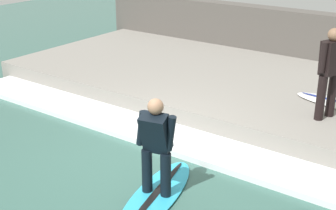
# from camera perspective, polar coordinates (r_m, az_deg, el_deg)

# --- Properties ---
(ground_plane) EXTENTS (28.00, 28.00, 0.00)m
(ground_plane) POSITION_cam_1_polar(r_m,az_deg,el_deg) (7.50, -2.68, -6.36)
(ground_plane) COLOR #386056
(concrete_ledge) EXTENTS (4.40, 10.53, 0.40)m
(concrete_ledge) POSITION_cam_1_polar(r_m,az_deg,el_deg) (10.06, 9.25, 2.09)
(concrete_ledge) COLOR gray
(concrete_ledge) RESTS_ON ground_plane
(back_wall) EXTENTS (0.50, 11.06, 1.49)m
(back_wall) POSITION_cam_1_polar(r_m,az_deg,el_deg) (12.07, 14.73, 7.65)
(back_wall) COLOR #544F49
(back_wall) RESTS_ON ground_plane
(wave_foam_crest) EXTENTS (0.91, 10.01, 0.10)m
(wave_foam_crest) POSITION_cam_1_polar(r_m,az_deg,el_deg) (7.99, 0.49, -4.08)
(wave_foam_crest) COLOR white
(wave_foam_crest) RESTS_ON ground_plane
(surfboard_riding) EXTENTS (2.07, 1.00, 0.07)m
(surfboard_riding) POSITION_cam_1_polar(r_m,az_deg,el_deg) (6.49, -1.41, -10.85)
(surfboard_riding) COLOR #2DADD1
(surfboard_riding) RESTS_ON ground_plane
(surfer_riding) EXTENTS (0.43, 0.57, 1.37)m
(surfer_riding) POSITION_cam_1_polar(r_m,az_deg,el_deg) (6.11, -1.48, -4.58)
(surfer_riding) COLOR black
(surfer_riding) RESTS_ON surfboard_riding
(surfer_waiting_near) EXTENTS (0.50, 0.34, 1.53)m
(surfer_waiting_near) POSITION_cam_1_polar(r_m,az_deg,el_deg) (8.07, 19.14, 4.19)
(surfer_waiting_near) COLOR black
(surfer_waiting_near) RESTS_ON concrete_ledge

